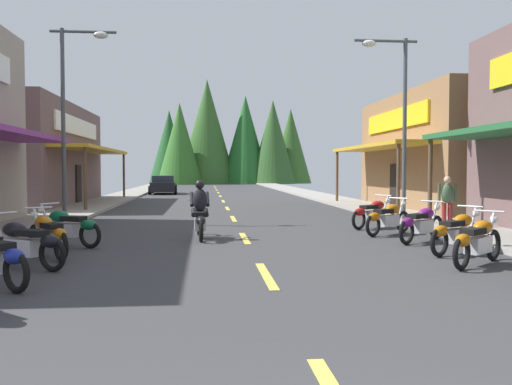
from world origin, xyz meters
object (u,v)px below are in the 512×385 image
Objects in this scene: pedestrian_by_shop at (447,199)px; motorcycle_parked_left_3 at (48,234)px; motorcycle_parked_right_4 at (388,218)px; rider_cruising_lead at (200,214)px; motorcycle_parked_right_1 at (478,240)px; motorcycle_parked_left_2 at (24,243)px; motorcycle_parked_right_2 at (457,232)px; streetlamp_right at (395,103)px; streetlamp_left at (73,98)px; motorcycle_parked_right_5 at (373,213)px; parked_car_curbside at (163,185)px; motorcycle_parked_right_3 at (422,223)px; motorcycle_parked_left_4 at (67,226)px.

motorcycle_parked_left_3 is at bearing 126.49° from pedestrian_by_shop.
rider_cruising_lead is at bearing 146.80° from motorcycle_parked_right_4.
motorcycle_parked_right_4 is at bearing 50.07° from motorcycle_parked_right_1.
motorcycle_parked_right_2 is at bearing -142.13° from motorcycle_parked_left_2.
streetlamp_right reaches higher than motorcycle_parked_left_2.
motorcycle_parked_left_2 is (1.08, -8.66, -3.78)m from streetlamp_left.
motorcycle_parked_right_2 is 8.81m from motorcycle_parked_left_3.
streetlamp_right is at bearing 16.42° from motorcycle_parked_right_5.
streetlamp_left is 4.00× the size of pedestrian_by_shop.
motorcycle_parked_left_2 is at bearing 177.17° from parked_car_curbside.
motorcycle_parked_left_3 is at bearing 177.28° from parked_car_curbside.
parked_car_curbside is (-8.43, 25.39, 0.20)m from motorcycle_parked_right_5.
motorcycle_parked_right_3 is 0.81× the size of rider_cruising_lead.
streetlamp_left is at bearing 129.78° from motorcycle_parked_right_5.
motorcycle_parked_right_4 is at bearing -129.78° from motorcycle_parked_right_5.
motorcycle_parked_right_1 is at bearing -171.39° from motorcycle_parked_left_4.
motorcycle_parked_left_4 is at bearing 118.64° from pedestrian_by_shop.
streetlamp_right is 7.92m from motorcycle_parked_right_2.
streetlamp_left is 8.32m from motorcycle_parked_left_3.
motorcycle_parked_right_1 and motorcycle_parked_right_4 have the same top height.
motorcycle_parked_right_1 is 7.06m from rider_cruising_lead.
streetlamp_right is at bearing -160.19° from parked_car_curbside.
parked_car_curbside reaches higher than motorcycle_parked_left_3.
streetlamp_right is at bearing -91.48° from motorcycle_parked_left_3.
rider_cruising_lead is at bearing -46.36° from streetlamp_left.
rider_cruising_lead reaches higher than motorcycle_parked_right_2.
motorcycle_parked_right_3 is at bearing 159.29° from pedestrian_by_shop.
motorcycle_parked_left_3 is 1.09× the size of pedestrian_by_shop.
motorcycle_parked_right_2 is 0.41× the size of parked_car_curbside.
motorcycle_parked_left_2 is 1.04× the size of motorcycle_parked_left_3.
streetlamp_left is 9.51m from motorcycle_parked_left_2.
streetlamp_left is at bearing -26.54° from motorcycle_parked_left_3.
motorcycle_parked_right_1 is at bearing -151.65° from motorcycle_parked_left_2.
parked_car_curbside is (-8.33, 27.10, 0.20)m from motorcycle_parked_right_4.
rider_cruising_lead reaches higher than motorcycle_parked_right_4.
parked_car_curbside is (-8.68, 30.65, 0.20)m from motorcycle_parked_right_2.
motorcycle_parked_right_3 is at bearing 55.55° from motorcycle_parked_right_2.
motorcycle_parked_left_4 is at bearing -59.70° from motorcycle_parked_left_2.
streetlamp_right is at bearing -122.65° from motorcycle_parked_left_4.
parked_car_curbside reaches higher than motorcycle_parked_left_2.
motorcycle_parked_right_2 is 0.95× the size of motorcycle_parked_left_4.
motorcycle_parked_right_5 and motorcycle_parked_left_4 have the same top height.
rider_cruising_lead is 27.68m from parked_car_curbside.
motorcycle_parked_left_2 is 12.05m from pedestrian_by_shop.
motorcycle_parked_right_2 is at bearing -37.55° from streetlamp_left.
motorcycle_parked_left_3 is at bearing -146.06° from streetlamp_right.
streetlamp_right reaches higher than motorcycle_parked_right_1.
motorcycle_parked_right_3 is 0.92× the size of motorcycle_parked_left_2.
streetlamp_left reaches higher than streetlamp_right.
motorcycle_parked_right_2 is at bearing -128.23° from motorcycle_parked_right_3.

